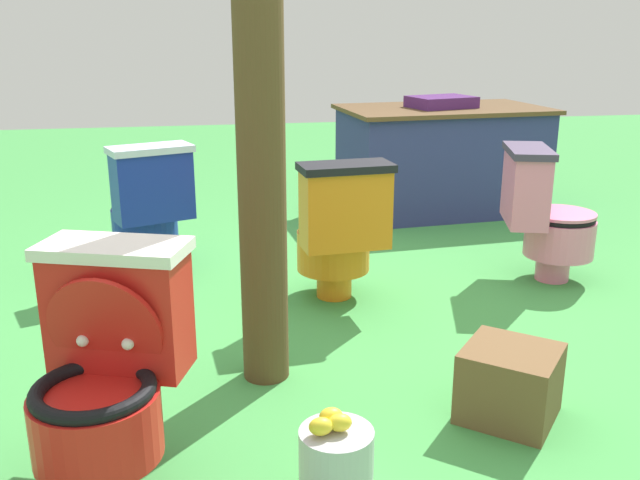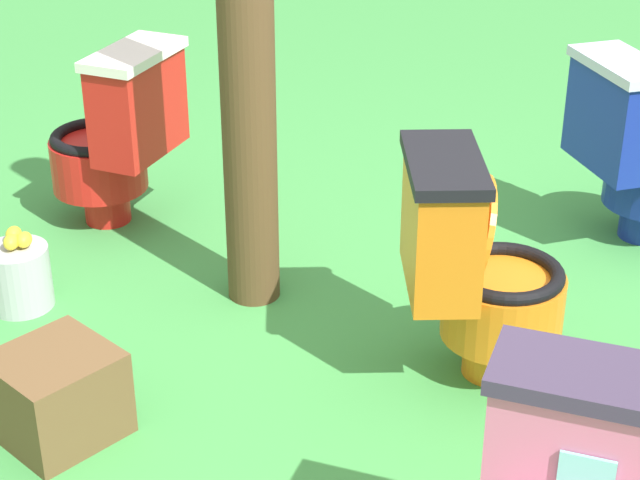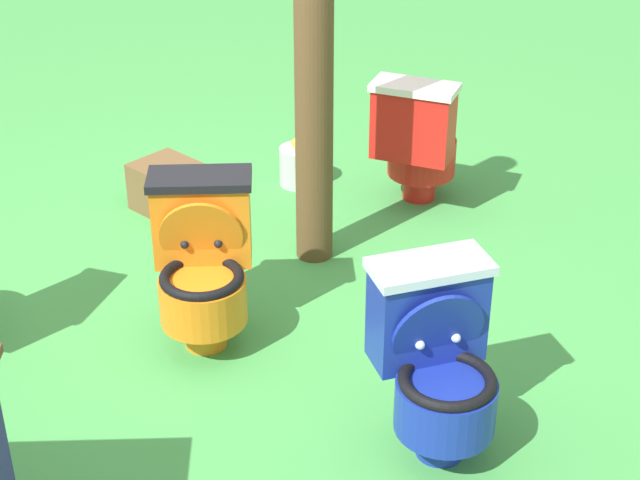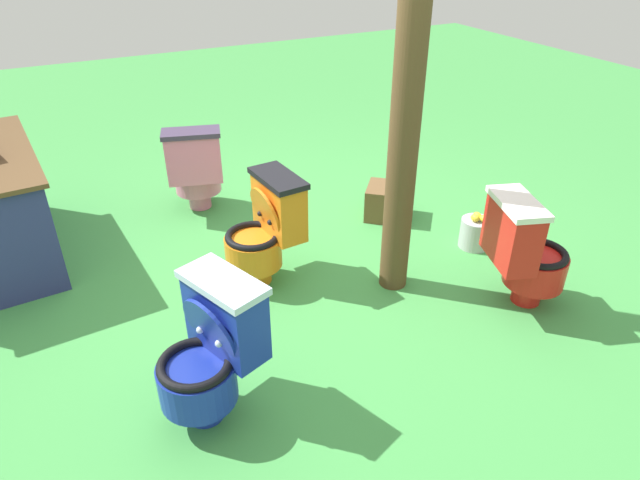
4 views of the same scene
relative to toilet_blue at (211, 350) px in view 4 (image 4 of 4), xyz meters
name	(u,v)px [view 4 (image 4 of 4)]	position (x,y,z in m)	size (l,w,h in m)	color
ground	(301,264)	(0.99, -0.93, -0.37)	(14.00, 14.00, 0.00)	#429947
toilet_blue	(211,350)	(0.00, 0.00, 0.00)	(0.55, 0.60, 0.73)	#192D9E
toilet_orange	(265,229)	(0.95, -0.66, 0.00)	(0.45, 0.52, 0.73)	orange
toilet_red	(525,251)	(-0.02, -1.96, 0.00)	(0.54, 0.60, 0.73)	red
toilet_pink	(196,169)	(2.10, -0.54, 0.00)	(0.59, 0.52, 0.73)	pink
wooden_post	(402,159)	(0.51, -1.38, 0.51)	(0.18, 0.18, 1.78)	brown
small_crate	(386,202)	(1.32, -1.84, -0.24)	(0.30, 0.31, 0.26)	brown
lemon_bucket	(475,232)	(0.63, -2.17, -0.26)	(0.22, 0.22, 0.28)	#B7B7BF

